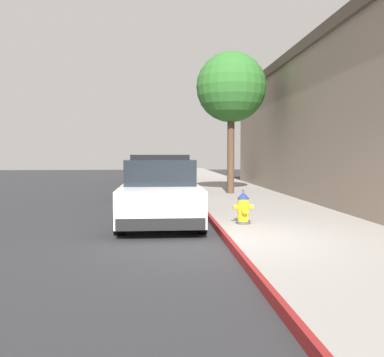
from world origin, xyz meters
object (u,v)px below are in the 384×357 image
Objects in this scene: police_cruiser at (160,192)px; street_tree at (231,88)px; parked_car_silver_ahead at (156,177)px; fire_hydrant at (243,208)px; parked_car_dark_far at (158,170)px.

street_tree reaches higher than police_cruiser.
parked_car_silver_ahead reaches higher than fire_hydrant.
fire_hydrant is (1.88, -17.37, -0.24)m from parked_car_dark_far.
street_tree reaches higher than fire_hydrant.
street_tree is (2.94, -1.07, 3.54)m from parked_car_silver_ahead.
street_tree is at bearing 65.15° from police_cruiser.
parked_car_silver_ahead is at bearing 103.00° from fire_hydrant.
parked_car_dark_far is at bearing 90.18° from police_cruiser.
police_cruiser is 1.00× the size of parked_car_silver_ahead.
parked_car_dark_far is 10.88m from street_tree.
street_tree is at bearing 82.62° from fire_hydrant.
parked_car_silver_ahead is (-0.15, 7.11, -0.00)m from police_cruiser.
police_cruiser is at bearing -88.81° from parked_car_silver_ahead.
parked_car_dark_far is 6.37× the size of fire_hydrant.
parked_car_dark_far is 17.47m from fire_hydrant.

